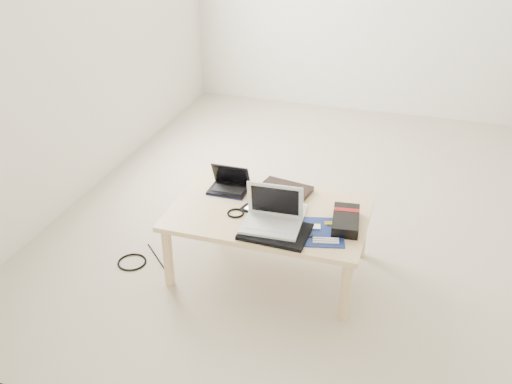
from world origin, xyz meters
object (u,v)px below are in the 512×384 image
(coffee_table, at_px, (269,218))
(white_laptop, at_px, (272,217))
(gpu_box, at_px, (346,220))
(netbook, at_px, (229,185))

(coffee_table, xyz_separation_m, white_laptop, (0.06, -0.16, 0.11))
(white_laptop, height_order, gpu_box, white_laptop)
(netbook, height_order, white_laptop, white_laptop)
(white_laptop, xyz_separation_m, gpu_box, (0.37, 0.14, -0.04))
(coffee_table, relative_size, netbook, 4.78)
(coffee_table, xyz_separation_m, gpu_box, (0.43, -0.02, 0.08))
(gpu_box, bearing_deg, coffee_table, 177.70)
(coffee_table, height_order, white_laptop, white_laptop)
(coffee_table, distance_m, white_laptop, 0.21)
(white_laptop, bearing_deg, netbook, 138.13)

